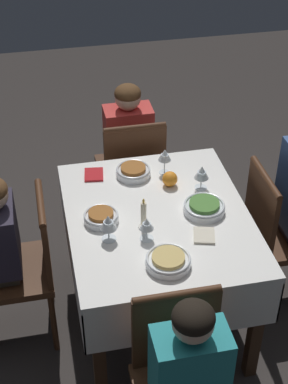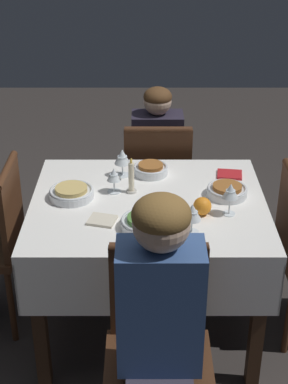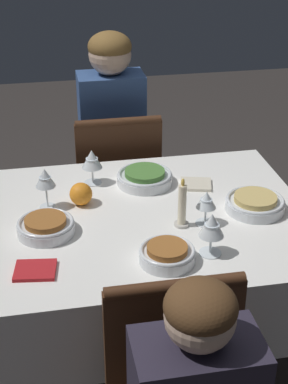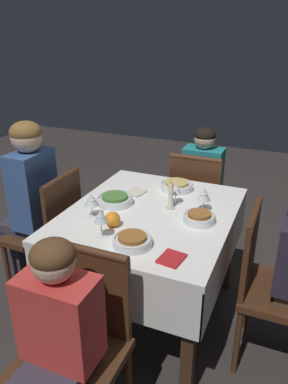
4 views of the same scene
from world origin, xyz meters
name	(u,v)px [view 4 (image 4 of 4)]	position (x,y,z in m)	size (l,w,h in m)	color
ground_plane	(150,314)	(0.00, 0.00, 0.00)	(8.00, 8.00, 0.00)	#332D2B
dining_table	(150,228)	(0.00, 0.00, 0.64)	(1.11, 0.92, 0.75)	white
chair_south	(50,229)	(0.03, -0.70, 0.50)	(0.41, 0.41, 0.89)	#472816
chair_north	(270,282)	(0.06, 0.70, 0.50)	(0.41, 0.41, 0.89)	#472816
chair_east	(78,340)	(0.79, -0.01, 0.50)	(0.41, 0.41, 0.89)	#472816
chair_west	(198,200)	(-0.79, 0.08, 0.50)	(0.41, 0.41, 0.89)	#472816
person_adult_denim	(28,200)	(0.03, -0.85, 0.69)	(0.30, 0.34, 1.21)	#383342
person_child_red	(53,356)	(0.95, -0.01, 0.57)	(0.33, 0.30, 1.05)	#383342
person_child_teal	(204,184)	(-0.95, 0.08, 0.58)	(0.33, 0.30, 1.05)	#282833
bowl_south	(115,199)	(-0.02, -0.24, 0.78)	(0.22, 0.22, 0.06)	silver
wine_glass_south	(92,200)	(0.18, -0.28, 0.85)	(0.08, 0.08, 0.14)	white
bowl_north	(199,217)	(0.01, 0.29, 0.78)	(0.18, 0.18, 0.06)	silver
wine_glass_north	(204,195)	(-0.13, 0.27, 0.85)	(0.08, 0.08, 0.14)	white
bowl_east	(132,240)	(0.37, 0.06, 0.78)	(0.19, 0.19, 0.06)	silver
wine_glass_east	(101,217)	(0.36, -0.12, 0.86)	(0.07, 0.07, 0.15)	white
bowl_west	(177,186)	(-0.36, 0.04, 0.78)	(0.21, 0.21, 0.06)	silver
wine_glass_west	(176,190)	(-0.16, 0.09, 0.84)	(0.07, 0.07, 0.12)	white
candle_centerpiece	(171,198)	(-0.08, 0.09, 0.82)	(0.05, 0.05, 0.18)	beige
orange_fruit	(112,219)	(0.24, -0.12, 0.79)	(0.08, 0.08, 0.08)	orange
napkin_red_folded	(136,192)	(-0.21, -0.18, 0.76)	(0.14, 0.13, 0.01)	beige
napkin_spare_side	(172,258)	(0.42, 0.27, 0.76)	(0.14, 0.12, 0.01)	red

